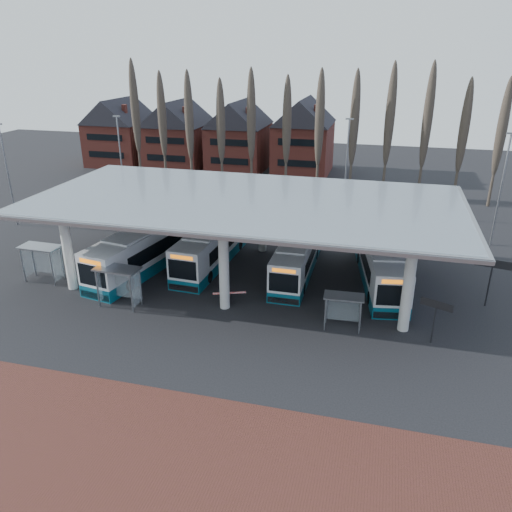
% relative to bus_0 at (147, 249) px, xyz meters
% --- Properties ---
extents(ground, '(140.00, 140.00, 0.00)m').
position_rel_bus_0_xyz_m(ground, '(8.21, -7.46, -1.67)').
color(ground, black).
rests_on(ground, ground).
extents(brick_strip, '(70.00, 10.00, 0.03)m').
position_rel_bus_0_xyz_m(brick_strip, '(8.21, -19.46, -1.65)').
color(brick_strip, '#4F251F').
rests_on(brick_strip, ground).
extents(station_canopy, '(32.00, 16.00, 6.34)m').
position_rel_bus_0_xyz_m(station_canopy, '(8.21, 0.54, 4.02)').
color(station_canopy, silver).
rests_on(station_canopy, ground).
extents(poplar_row, '(45.10, 1.10, 14.50)m').
position_rel_bus_0_xyz_m(poplar_row, '(8.21, 25.54, 7.11)').
color(poplar_row, '#473D33').
rests_on(poplar_row, ground).
extents(townhouse_row, '(36.80, 10.30, 12.25)m').
position_rel_bus_0_xyz_m(townhouse_row, '(-7.54, 36.54, 4.27)').
color(townhouse_row, maroon).
rests_on(townhouse_row, ground).
extents(lamp_post_a, '(0.80, 0.16, 10.17)m').
position_rel_bus_0_xyz_m(lamp_post_a, '(-9.79, 14.54, 3.67)').
color(lamp_post_a, slate).
rests_on(lamp_post_a, ground).
extents(lamp_post_b, '(0.80, 0.16, 10.17)m').
position_rel_bus_0_xyz_m(lamp_post_b, '(14.21, 18.54, 3.67)').
color(lamp_post_b, slate).
rests_on(lamp_post_b, ground).
extents(lamp_post_c, '(0.80, 0.16, 10.17)m').
position_rel_bus_0_xyz_m(lamp_post_c, '(28.21, 12.54, 3.67)').
color(lamp_post_c, slate).
rests_on(lamp_post_c, ground).
extents(lamp_post_d, '(0.80, 0.16, 10.17)m').
position_rel_bus_0_xyz_m(lamp_post_d, '(-17.79, 6.54, 3.67)').
color(lamp_post_d, slate).
rests_on(lamp_post_d, ground).
extents(bus_0, '(4.88, 13.00, 3.53)m').
position_rel_bus_0_xyz_m(bus_0, '(0.00, 0.00, 0.00)').
color(bus_0, silver).
rests_on(bus_0, ground).
extents(bus_1, '(3.13, 11.95, 3.29)m').
position_rel_bus_0_xyz_m(bus_1, '(4.85, 2.43, -0.12)').
color(bus_1, silver).
rests_on(bus_1, ground).
extents(bus_2, '(2.41, 11.12, 3.09)m').
position_rel_bus_0_xyz_m(bus_2, '(12.06, 2.00, -0.21)').
color(bus_2, silver).
rests_on(bus_2, ground).
extents(bus_3, '(4.45, 12.14, 3.30)m').
position_rel_bus_0_xyz_m(bus_3, '(18.49, 2.01, -0.11)').
color(bus_3, silver).
rests_on(bus_3, ground).
extents(shelter_0, '(3.12, 1.62, 2.86)m').
position_rel_bus_0_xyz_m(shelter_0, '(-6.68, -4.15, 0.42)').
color(shelter_0, gray).
rests_on(shelter_0, ground).
extents(shelter_1, '(3.16, 1.70, 2.86)m').
position_rel_bus_0_xyz_m(shelter_1, '(1.04, -6.36, 0.41)').
color(shelter_1, gray).
rests_on(shelter_1, ground).
extents(shelter_2, '(2.58, 1.38, 2.35)m').
position_rel_bus_0_xyz_m(shelter_2, '(16.39, -5.64, 0.04)').
color(shelter_2, gray).
rests_on(shelter_2, ground).
extents(info_sign_0, '(1.83, 0.87, 2.90)m').
position_rel_bus_0_xyz_m(info_sign_0, '(21.87, -6.14, 0.77)').
color(info_sign_0, black).
rests_on(info_sign_0, ground).
extents(info_sign_1, '(2.36, 0.59, 3.55)m').
position_rel_bus_0_xyz_m(info_sign_1, '(25.86, -0.20, 1.31)').
color(info_sign_1, black).
rests_on(info_sign_1, ground).
extents(barrier, '(2.21, 1.01, 1.15)m').
position_rel_bus_0_xyz_m(barrier, '(8.46, -4.52, -0.77)').
color(barrier, black).
rests_on(barrier, ground).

